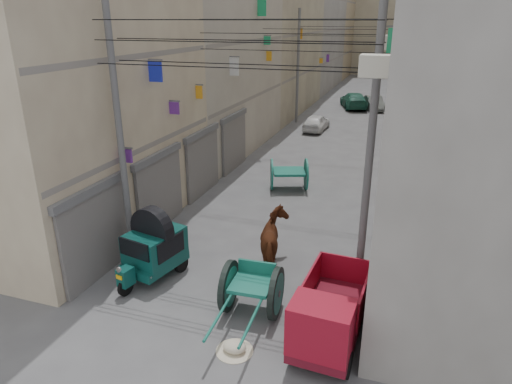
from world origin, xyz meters
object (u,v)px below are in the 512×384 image
at_px(distant_car_white, 316,122).
at_px(mini_truck, 328,321).
at_px(distant_car_grey, 374,103).
at_px(distant_car_green, 354,100).
at_px(feed_sack, 235,346).
at_px(auto_rickshaw, 154,246).
at_px(horse, 275,241).
at_px(second_cart, 289,173).
at_px(tonga_cart, 252,289).

bearing_deg(distant_car_white, mini_truck, 105.33).
xyz_separation_m(distant_car_grey, distant_car_green, (-1.74, 0.33, 0.07)).
height_order(feed_sack, distant_car_white, distant_car_white).
relative_size(auto_rickshaw, horse, 1.20).
bearing_deg(second_cart, mini_truck, -89.74).
xyz_separation_m(feed_sack, horse, (-0.22, 4.09, 0.73)).
xyz_separation_m(feed_sack, distant_car_white, (-2.78, 22.90, 0.43)).
bearing_deg(second_cart, distant_car_green, 70.31).
bearing_deg(distant_car_green, auto_rickshaw, 69.04).
bearing_deg(tonga_cart, distant_car_green, 89.58).
bearing_deg(tonga_cart, feed_sack, -88.68).
height_order(tonga_cart, feed_sack, tonga_cart).
xyz_separation_m(tonga_cart, distant_car_grey, (0.43, 30.47, -0.13)).
bearing_deg(horse, feed_sack, 74.68).
bearing_deg(horse, mini_truck, 105.44).
relative_size(mini_truck, distant_car_white, 0.94).
bearing_deg(second_cart, distant_car_grey, 65.59).
relative_size(tonga_cart, distant_car_white, 0.94).
bearing_deg(second_cart, feed_sack, -101.00).
bearing_deg(distant_car_white, distant_car_grey, -105.55).
xyz_separation_m(second_cart, distant_car_green, (0.16, 21.44, -0.11)).
bearing_deg(horse, distant_car_green, -105.89).
bearing_deg(auto_rickshaw, tonga_cart, -1.91).
bearing_deg(mini_truck, horse, 127.06).
xyz_separation_m(distant_car_white, distant_car_green, (1.35, 9.48, 0.09)).
height_order(distant_car_grey, distant_car_green, distant_car_green).
bearing_deg(auto_rickshaw, feed_sack, -22.65).
height_order(horse, distant_car_grey, horse).
distance_m(horse, distant_car_grey, 27.97).
xyz_separation_m(horse, distant_car_white, (-2.56, 18.81, -0.30)).
distance_m(tonga_cart, second_cart, 9.48).
height_order(auto_rickshaw, tonga_cart, auto_rickshaw).
bearing_deg(tonga_cart, second_cart, 96.08).
xyz_separation_m(second_cart, distant_car_white, (-1.19, 11.96, -0.20)).
bearing_deg(auto_rickshaw, mini_truck, -4.99).
distance_m(distant_car_white, distant_car_green, 9.58).
relative_size(horse, distant_car_green, 0.45).
distance_m(horse, distant_car_white, 18.99).
relative_size(auto_rickshaw, tonga_cart, 0.80).
height_order(second_cart, horse, horse).
xyz_separation_m(tonga_cart, second_cart, (-1.47, 9.37, 0.05)).
bearing_deg(auto_rickshaw, distant_car_white, 99.84).
distance_m(auto_rickshaw, second_cart, 8.75).
distance_m(auto_rickshaw, distant_car_green, 30.05).
distance_m(mini_truck, distant_car_green, 31.84).
distance_m(auto_rickshaw, tonga_cart, 3.50).
xyz_separation_m(auto_rickshaw, mini_truck, (5.53, -1.68, -0.17)).
relative_size(tonga_cart, distant_car_grey, 0.87).
relative_size(auto_rickshaw, distant_car_white, 0.75).
bearing_deg(tonga_cart, mini_truck, -24.37).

